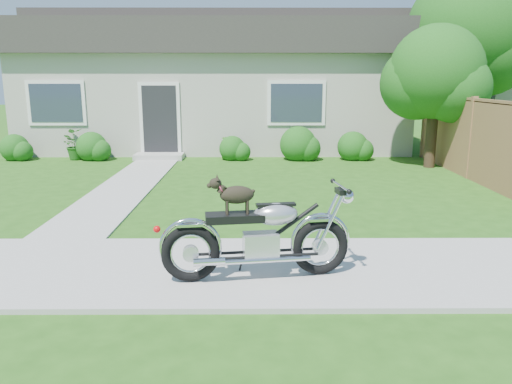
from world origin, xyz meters
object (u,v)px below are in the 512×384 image
at_px(house, 218,83).
at_px(motorcycle_with_dog, 260,235).
at_px(tree_far, 475,35).
at_px(potted_plant_left, 74,145).
at_px(fence, 471,138).
at_px(potted_plant_right, 227,148).
at_px(tree_near, 441,77).

xyz_separation_m(house, motorcycle_with_dog, (1.32, -12.35, -1.60)).
bearing_deg(tree_far, motorcycle_with_dog, -123.45).
bearing_deg(tree_far, potted_plant_left, -176.76).
xyz_separation_m(fence, tree_far, (1.33, 3.45, 2.57)).
relative_size(potted_plant_left, potted_plant_right, 1.32).
bearing_deg(potted_plant_right, motorcycle_with_dog, -84.56).
height_order(tree_near, potted_plant_right, tree_near).
bearing_deg(tree_near, motorcycle_with_dog, -122.01).
height_order(potted_plant_right, motorcycle_with_dog, motorcycle_with_dog).
distance_m(tree_far, potted_plant_left, 11.98).
distance_m(potted_plant_left, motorcycle_with_dog, 10.33).
xyz_separation_m(house, potted_plant_left, (-3.93, -3.44, -1.73)).
xyz_separation_m(potted_plant_right, motorcycle_with_dog, (0.85, -8.90, 0.23)).
distance_m(house, tree_far, 8.24).
distance_m(house, potted_plant_right, 3.93).
relative_size(house, tree_near, 3.45).
distance_m(tree_near, tree_far, 2.86).
height_order(house, motorcycle_with_dog, house).
relative_size(fence, tree_near, 1.81).
bearing_deg(fence, tree_near, 101.56).
bearing_deg(potted_plant_right, house, 97.82).
xyz_separation_m(tree_near, potted_plant_left, (-9.94, 1.39, -1.91)).
bearing_deg(motorcycle_with_dog, potted_plant_left, 112.34).
xyz_separation_m(house, tree_near, (6.01, -4.84, 0.18)).
height_order(house, tree_near, house).
bearing_deg(potted_plant_right, tree_far, 5.22).
distance_m(tree_near, potted_plant_left, 10.22).
bearing_deg(potted_plant_left, fence, -15.31).
relative_size(tree_far, potted_plant_left, 6.37).
distance_m(fence, motorcycle_with_dog, 7.89).
bearing_deg(tree_near, potted_plant_right, 165.88).
bearing_deg(motorcycle_with_dog, tree_far, 48.36).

